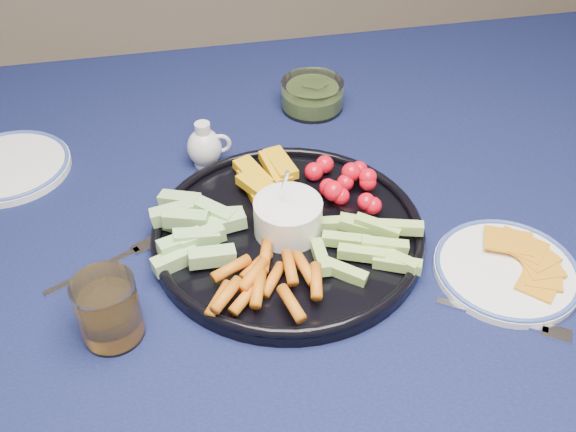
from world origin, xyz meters
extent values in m
cylinder|color=#4F2B1A|center=(0.72, 0.42, 0.35)|extent=(0.07, 0.07, 0.70)
cube|color=#4F2B1A|center=(0.00, 0.00, 0.72)|extent=(1.60, 1.00, 0.04)
cube|color=black|center=(0.00, 0.00, 0.74)|extent=(1.66, 1.06, 0.01)
cube|color=black|center=(0.00, 0.53, 0.60)|extent=(1.66, 0.01, 0.30)
cylinder|color=black|center=(-0.05, -0.08, 0.75)|extent=(0.38, 0.38, 0.02)
torus|color=black|center=(-0.05, -0.08, 0.77)|extent=(0.38, 0.38, 0.01)
cylinder|color=white|center=(-0.05, -0.08, 0.79)|extent=(0.09, 0.09, 0.05)
cylinder|color=white|center=(-0.05, -0.08, 0.81)|extent=(0.08, 0.08, 0.01)
cylinder|color=silver|center=(-0.15, 0.12, 0.75)|extent=(0.04, 0.04, 0.01)
ellipsoid|color=silver|center=(-0.15, 0.12, 0.78)|extent=(0.06, 0.06, 0.06)
cylinder|color=silver|center=(-0.15, 0.12, 0.81)|extent=(0.02, 0.02, 0.02)
torus|color=silver|center=(-0.12, 0.12, 0.79)|extent=(0.04, 0.01, 0.03)
torus|color=#39509F|center=(-0.15, 0.12, 0.80)|extent=(0.03, 0.03, 0.00)
cylinder|color=white|center=(0.06, 0.25, 0.77)|extent=(0.11, 0.11, 0.05)
cylinder|color=#4B631C|center=(0.06, 0.25, 0.76)|extent=(0.09, 0.09, 0.03)
cylinder|color=white|center=(0.22, -0.21, 0.75)|extent=(0.19, 0.19, 0.01)
torus|color=#39509F|center=(0.22, -0.21, 0.76)|extent=(0.19, 0.19, 0.01)
cylinder|color=white|center=(-0.29, -0.20, 0.79)|extent=(0.07, 0.07, 0.09)
cylinder|color=orange|center=(-0.29, -0.20, 0.77)|extent=(0.06, 0.06, 0.05)
cube|color=white|center=(-0.32, -0.09, 0.75)|extent=(0.13, 0.07, 0.00)
cube|color=white|center=(-0.25, -0.06, 0.75)|extent=(0.04, 0.03, 0.00)
cube|color=white|center=(0.17, -0.27, 0.75)|extent=(0.12, 0.08, 0.00)
cube|color=white|center=(0.23, -0.31, 0.75)|extent=(0.04, 0.04, 0.00)
cylinder|color=white|center=(-0.46, 0.17, 0.75)|extent=(0.19, 0.19, 0.01)
torus|color=#39509F|center=(-0.46, 0.17, 0.76)|extent=(0.19, 0.19, 0.01)
camera|label=1|loc=(-0.19, -0.73, 1.37)|focal=40.00mm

